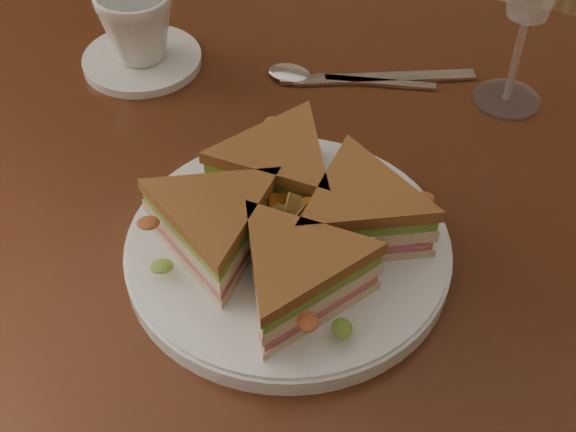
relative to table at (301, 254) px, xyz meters
The scene contains 8 objects.
table is the anchor object (origin of this frame).
plate 0.14m from the table, 76.97° to the right, with size 0.28×0.28×0.02m, color white.
sandwich_wedges 0.17m from the table, 76.97° to the right, with size 0.29×0.29×0.06m.
crisps_mound 0.17m from the table, 76.97° to the right, with size 0.09×0.09×0.05m, color #B86317, non-canonical shape.
spoon 0.20m from the table, 107.43° to the left, with size 0.18×0.06×0.01m.
knife 0.21m from the table, 86.18° to the left, with size 0.20×0.10×0.00m.
saucer 0.28m from the table, 152.86° to the left, with size 0.13×0.13×0.01m, color white.
coffee_cup 0.30m from the table, 152.86° to the left, with size 0.09×0.09×0.08m, color white.
Camera 1 is at (0.19, -0.52, 1.27)m, focal length 50.00 mm.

